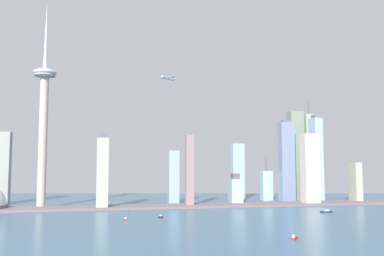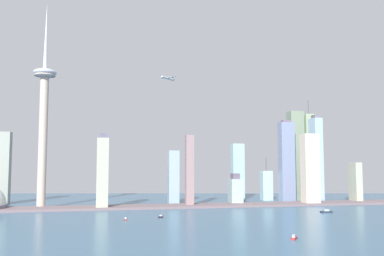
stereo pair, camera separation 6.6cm
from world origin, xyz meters
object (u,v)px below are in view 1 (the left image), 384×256
object	(u,v)px
observation_tower	(44,110)
boat_2	(125,219)
skyscraper_0	(310,169)
skyscraper_12	(235,191)
skyscraper_2	(2,168)
skyscraper_10	(355,182)
boat_3	(161,217)
skyscraper_4	(309,156)
skyscraper_6	(189,171)
skyscraper_5	(296,155)
skyscraper_7	(238,172)
skyscraper_8	(103,173)
airplane	(168,78)
boat_1	(294,237)
skyscraper_9	(287,161)
skyscraper_1	(266,185)
boat_0	(326,211)
skyscraper_3	(316,159)
skyscraper_11	(173,177)

from	to	relation	value
observation_tower	boat_2	size ratio (longest dim) A/B	45.18
skyscraper_0	skyscraper_12	distance (m)	134.98
skyscraper_2	skyscraper_10	size ratio (longest dim) A/B	1.74
observation_tower	boat_3	world-z (taller)	observation_tower
skyscraper_4	skyscraper_6	xyz separation A→B (m)	(-263.43, -91.11, -26.27)
skyscraper_5	skyscraper_7	world-z (taller)	skyscraper_5
observation_tower	skyscraper_8	world-z (taller)	observation_tower
airplane	boat_1	bearing A→B (deg)	57.29
boat_2	airplane	world-z (taller)	airplane
skyscraper_0	skyscraper_6	bearing A→B (deg)	177.25
boat_1	boat_2	size ratio (longest dim) A/B	1.61
skyscraper_9	skyscraper_6	bearing A→B (deg)	-164.73
skyscraper_0	skyscraper_2	world-z (taller)	skyscraper_2
skyscraper_1	skyscraper_6	bearing A→B (deg)	-151.21
skyscraper_12	boat_3	size ratio (longest dim) A/B	8.31
boat_3	skyscraper_2	bearing A→B (deg)	120.12
boat_3	boat_0	bearing A→B (deg)	-14.18
boat_0	skyscraper_7	bearing A→B (deg)	110.54
observation_tower	skyscraper_7	world-z (taller)	observation_tower
skyscraper_0	boat_0	distance (m)	127.57
skyscraper_5	boat_0	world-z (taller)	skyscraper_5
skyscraper_2	skyscraper_4	xyz separation A→B (m)	(578.35, -16.07, 21.92)
skyscraper_1	skyscraper_12	world-z (taller)	skyscraper_1
skyscraper_10	boat_0	xyz separation A→B (m)	(-134.31, -132.81, -34.84)
skyscraper_6	skyscraper_9	size ratio (longest dim) A/B	0.77
skyscraper_5	boat_0	distance (m)	226.13
skyscraper_3	boat_3	xyz separation A→B (m)	(-316.33, -171.82, -78.16)
skyscraper_7	boat_3	xyz separation A→B (m)	(-181.25, -233.82, -53.68)
skyscraper_6	boat_2	bearing A→B (deg)	-127.46
skyscraper_6	skyscraper_9	bearing A→B (deg)	15.27
skyscraper_4	skyscraper_6	world-z (taller)	skyscraper_4
skyscraper_5	boat_1	xyz separation A→B (m)	(-191.96, -393.69, -85.66)
observation_tower	skyscraper_0	size ratio (longest dim) A/B	2.74
skyscraper_8	skyscraper_2	bearing A→B (deg)	146.66
skyscraper_8	skyscraper_9	xyz separation A→B (m)	(338.14, 61.24, 18.30)
skyscraper_6	skyscraper_11	size ratio (longest dim) A/B	1.26
boat_0	boat_2	size ratio (longest dim) A/B	2.34
boat_1	boat_3	size ratio (longest dim) A/B	1.85
skyscraper_0	boat_2	size ratio (longest dim) A/B	16.50
skyscraper_10	skyscraper_12	world-z (taller)	skyscraper_10
skyscraper_0	skyscraper_6	xyz separation A→B (m)	(-211.69, 10.16, -2.24)
airplane	skyscraper_5	bearing A→B (deg)	147.70
skyscraper_1	skyscraper_5	bearing A→B (deg)	-9.70
skyscraper_1	skyscraper_8	world-z (taller)	skyscraper_8
skyscraper_0	skyscraper_1	xyz separation A→B (m)	(-39.34, 104.87, -32.77)
skyscraper_0	boat_0	bearing A→B (deg)	-106.48
skyscraper_12	skyscraper_11	bearing A→B (deg)	158.49
skyscraper_10	skyscraper_2	bearing A→B (deg)	171.62
boat_0	skyscraper_6	bearing A→B (deg)	151.56
skyscraper_7	skyscraper_11	bearing A→B (deg)	-161.77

